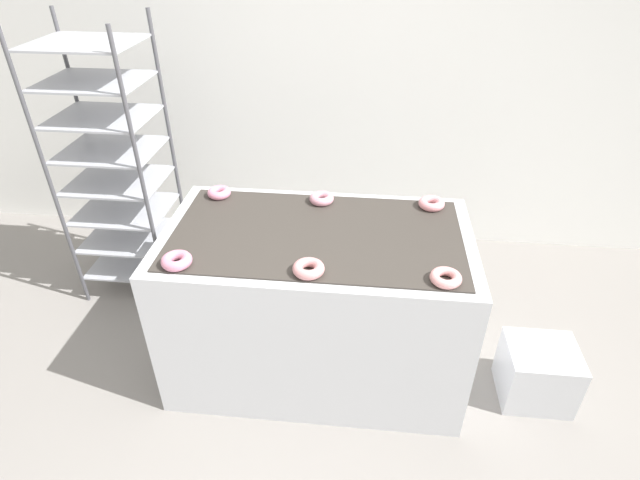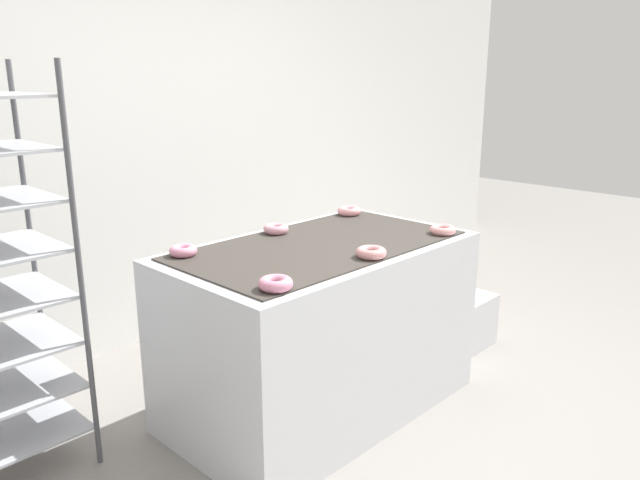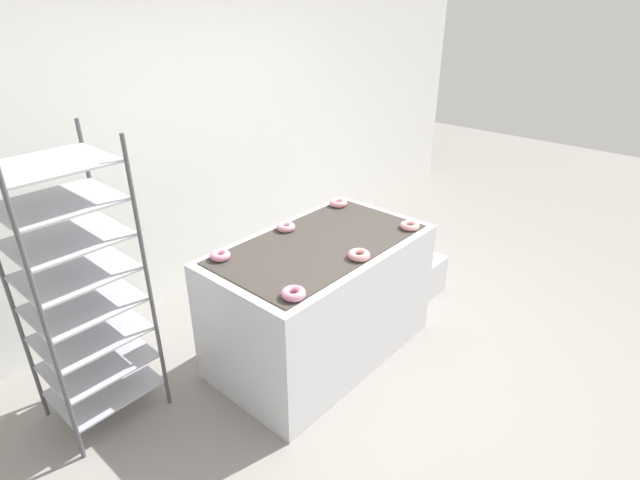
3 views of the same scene
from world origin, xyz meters
The scene contains 11 objects.
ground_plane centered at (0.00, 0.00, 0.00)m, with size 14.00×14.00×0.00m, color gray.
wall_back centered at (0.00, 2.12, 1.40)m, with size 8.00×0.05×2.80m.
fryer_machine centered at (0.00, 0.69, 0.44)m, with size 1.53×0.88×0.89m.
baking_rack_cart centered at (-1.32, 1.31, 0.89)m, with size 0.59×0.51×1.76m.
glaze_bin centered at (1.19, 0.57, 0.17)m, with size 0.36×0.32×0.33m.
donut_near_left centered at (-0.59, 0.36, 0.91)m, with size 0.14×0.14×0.05m, color pink.
donut_near_center centered at (0.00, 0.37, 0.91)m, with size 0.14×0.14×0.05m, color #CE8989.
donut_near_right centered at (0.59, 0.36, 0.91)m, with size 0.14×0.14×0.04m, color pink.
donut_far_left centered at (-0.58, 1.01, 0.91)m, with size 0.13×0.13×0.05m, color pink.
donut_far_center centered at (-0.01, 1.00, 0.91)m, with size 0.13×0.13×0.05m, color #D28D9C.
donut_far_right centered at (0.58, 1.01, 0.91)m, with size 0.14×0.14×0.05m, color pink.
Camera 3 is at (-2.21, -1.26, 2.37)m, focal length 28.00 mm.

